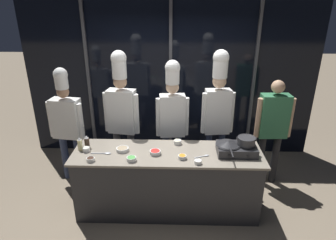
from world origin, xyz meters
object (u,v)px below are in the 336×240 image
prep_bowl_bean_sprouts (86,149)px  prep_bowl_carrots (182,157)px  squeeze_bottle_oil (80,144)px  prep_bowl_rice (198,162)px  chef_head (67,119)px  prep_bowl_mushrooms (122,149)px  chef_line (172,112)px  prep_bowl_bell_pepper (155,152)px  chef_pastry (218,106)px  prep_bowl_soy_glaze (90,159)px  portable_stove (236,149)px  prep_bowl_scallions (131,159)px  squeeze_bottle_soy (87,142)px  serving_spoon_slotted (204,156)px  chef_sous (122,108)px  serving_spoon_solid (105,153)px  person_guest (273,123)px  stock_pot (246,141)px  frying_pan (228,143)px  prep_bowl_noodles (178,142)px

prep_bowl_bean_sprouts → prep_bowl_carrots: 1.26m
squeeze_bottle_oil → prep_bowl_carrots: squeeze_bottle_oil is taller
prep_bowl_rice → chef_head: size_ratio=0.05×
prep_bowl_mushrooms → prep_bowl_bean_sprouts: bearing=-176.5°
chef_line → prep_bowl_bell_pepper: bearing=69.3°
chef_line → chef_pastry: (0.67, 0.02, 0.10)m
prep_bowl_bell_pepper → prep_bowl_soy_glaze: 0.81m
portable_stove → squeeze_bottle_oil: squeeze_bottle_oil is taller
portable_stove → chef_pastry: size_ratio=0.24×
prep_bowl_mushrooms → chef_head: chef_head is taller
prep_bowl_mushrooms → prep_bowl_soy_glaze: same height
prep_bowl_scallions → prep_bowl_rice: prep_bowl_scallions is taller
prep_bowl_carrots → squeeze_bottle_oil: bearing=172.0°
squeeze_bottle_soy → serving_spoon_slotted: size_ratio=0.90×
squeeze_bottle_oil → prep_bowl_bean_sprouts: 0.11m
prep_bowl_soy_glaze → chef_sous: (0.23, 1.00, 0.29)m
portable_stove → chef_sous: 1.78m
prep_bowl_rice → chef_line: size_ratio=0.05×
prep_bowl_bean_sprouts → serving_spoon_solid: size_ratio=0.36×
chef_head → person_guest: (3.09, 0.01, -0.04)m
portable_stove → stock_pot: 0.17m
prep_bowl_rice → squeeze_bottle_soy: bearing=165.8°
prep_bowl_carrots → squeeze_bottle_soy: bearing=168.6°
chef_sous → prep_bowl_carrots: bearing=143.7°
prep_bowl_scallions → prep_bowl_bean_sprouts: (-0.62, 0.22, 0.00)m
prep_bowl_mushrooms → prep_bowl_carrots: bearing=-12.9°
prep_bowl_scallions → prep_bowl_rice: 0.81m
prep_bowl_bean_sprouts → chef_pastry: (1.78, 0.75, 0.34)m
frying_pan → prep_bowl_noodles: (-0.64, 0.25, -0.12)m
prep_bowl_bell_pepper → prep_bowl_rice: (0.53, -0.22, -0.00)m
serving_spoon_slotted → chef_line: (-0.42, 0.81, 0.27)m
chef_head → chef_line: 1.60m
stock_pot → prep_bowl_soy_glaze: 1.96m
serving_spoon_slotted → chef_sous: size_ratio=0.10×
serving_spoon_solid → chef_pastry: bearing=28.0°
squeeze_bottle_soy → chef_line: size_ratio=0.09×
stock_pot → chef_line: (-0.95, 0.73, 0.09)m
prep_bowl_bean_sprouts → prep_bowl_rice: bearing=-10.3°
prep_bowl_bean_sprouts → prep_bowl_carrots: prep_bowl_bean_sprouts is taller
frying_pan → portable_stove: bearing=2.1°
squeeze_bottle_soy → prep_bowl_bean_sprouts: 0.12m
serving_spoon_solid → chef_line: size_ratio=0.13×
frying_pan → chef_sous: chef_sous is taller
chef_pastry → prep_bowl_mushrooms: bearing=22.7°
chef_line → portable_stove: bearing=133.2°
prep_bowl_noodles → prep_bowl_bean_sprouts: bearing=-168.3°
person_guest → prep_bowl_scallions: bearing=23.1°
frying_pan → squeeze_bottle_oil: (-1.92, 0.04, -0.06)m
prep_bowl_scallions → serving_spoon_solid: 0.40m
squeeze_bottle_soy → person_guest: (2.62, 0.61, 0.04)m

